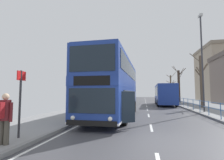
{
  "coord_description": "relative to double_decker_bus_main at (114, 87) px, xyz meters",
  "views": [
    {
      "loc": [
        -0.36,
        -6.55,
        1.81
      ],
      "look_at": [
        -2.23,
        3.28,
        2.59
      ],
      "focal_mm": 26.72,
      "sensor_mm": 36.0,
      "label": 1
    }
  ],
  "objects": [
    {
      "name": "bare_tree_far_02",
      "position": [
        8.9,
        8.34,
        1.03
      ],
      "size": [
        2.03,
        2.35,
        6.47
      ],
      "color": "brown",
      "rests_on": "ground"
    },
    {
      "name": "street_lamp_far_side",
      "position": [
        7.54,
        3.63,
        3.0
      ],
      "size": [
        0.28,
        0.6,
        9.01
      ],
      "color": "#38383D",
      "rests_on": "ground"
    },
    {
      "name": "background_building_00",
      "position": [
        20.75,
        30.7,
        4.14
      ],
      "size": [
        9.48,
        12.94,
        12.77
      ],
      "color": "gray",
      "rests_on": "ground"
    },
    {
      "name": "bus_stop_sign_near",
      "position": [
        -2.4,
        -7.12,
        -0.56
      ],
      "size": [
        0.08,
        0.44,
        2.53
      ],
      "color": "#2D2D33",
      "rests_on": "ground"
    },
    {
      "name": "bare_tree_far_00",
      "position": [
        9.0,
        31.47,
        1.19
      ],
      "size": [
        2.36,
        3.0,
        6.74
      ],
      "color": "brown",
      "rests_on": "ground"
    },
    {
      "name": "pedestrian_railing_far_kerb",
      "position": [
        7.04,
        2.12,
        -1.42
      ],
      "size": [
        0.05,
        22.24,
        1.05
      ],
      "color": "#386BA8",
      "rests_on": "ground"
    },
    {
      "name": "ground",
      "position": [
        1.87,
        -6.18,
        -2.23
      ],
      "size": [
        15.8,
        140.0,
        0.2
      ],
      "color": "#434349"
    },
    {
      "name": "pedestrian_with_backpack",
      "position": [
        -2.25,
        -8.0,
        -1.17
      ],
      "size": [
        0.54,
        0.53,
        1.66
      ],
      "color": "#4C473D",
      "rests_on": "ground"
    },
    {
      "name": "background_bus_far_lane",
      "position": [
        5.32,
        13.41,
        -0.61
      ],
      "size": [
        2.84,
        9.62,
        3.02
      ],
      "color": "navy",
      "rests_on": "ground"
    },
    {
      "name": "bare_tree_far_01",
      "position": [
        8.57,
        19.42,
        0.94
      ],
      "size": [
        2.46,
        1.79,
        6.77
      ],
      "color": "#423328",
      "rests_on": "ground"
    },
    {
      "name": "double_decker_bus_main",
      "position": [
        0.0,
        0.0,
        0.0
      ],
      "size": [
        3.23,
        11.04,
        4.33
      ],
      "color": "navy",
      "rests_on": "ground"
    }
  ]
}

